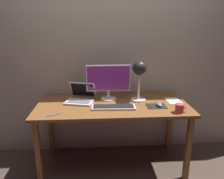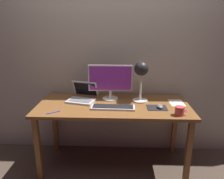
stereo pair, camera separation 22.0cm
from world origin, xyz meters
TOP-DOWN VIEW (x-y plane):
  - ground_plane at (0.00, 0.00)m, footprint 4.80×4.80m
  - back_wall at (0.00, 0.40)m, footprint 4.80×0.06m
  - desk at (0.00, 0.00)m, footprint 1.60×0.70m
  - monitor at (-0.04, 0.16)m, footprint 0.48×0.18m
  - keyboard_main at (0.00, -0.11)m, footprint 0.44×0.15m
  - laptop at (-0.34, 0.12)m, footprint 0.35×0.34m
  - desk_lamp at (0.29, 0.11)m, footprint 0.16×0.16m
  - mousepad at (0.45, -0.08)m, footprint 0.20×0.16m
  - mouse at (0.47, -0.09)m, footprint 0.06×0.10m
  - coffee_mug at (0.63, -0.26)m, footprint 0.12×0.09m
  - paper_sheet_near_mouse at (0.68, 0.07)m, footprint 0.15×0.21m
  - pen at (-0.57, -0.25)m, footprint 0.12×0.09m

SIDE VIEW (x-z plane):
  - ground_plane at x=0.00m, z-range 0.00..0.00m
  - desk at x=0.00m, z-range 0.29..1.03m
  - paper_sheet_near_mouse at x=0.68m, z-range 0.74..0.74m
  - mousepad at x=0.45m, z-range 0.74..0.74m
  - pen at x=-0.57m, z-range 0.74..0.75m
  - keyboard_main at x=0.00m, z-range 0.74..0.76m
  - mouse at x=0.47m, z-range 0.74..0.78m
  - coffee_mug at x=0.63m, z-range 0.74..0.82m
  - laptop at x=-0.34m, z-range 0.70..0.90m
  - monitor at x=-0.04m, z-range 0.77..1.16m
  - desk_lamp at x=0.29m, z-range 0.84..1.28m
  - back_wall at x=0.00m, z-range 0.00..2.60m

